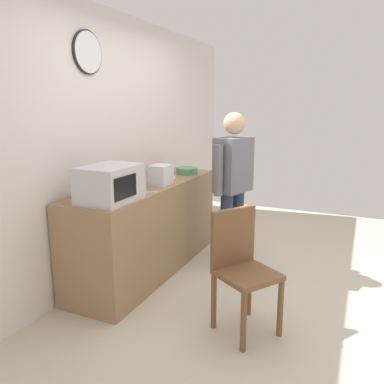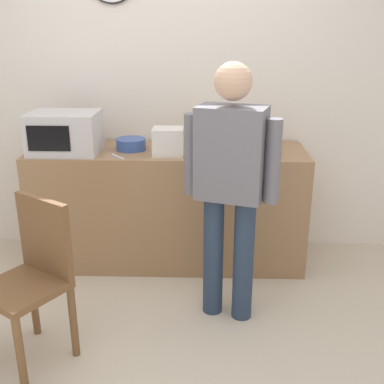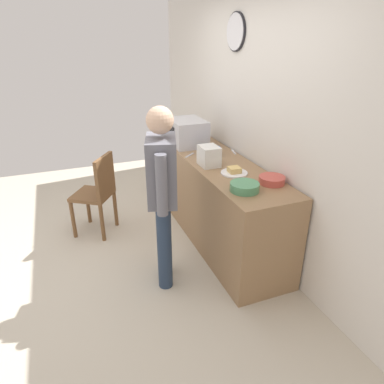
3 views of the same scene
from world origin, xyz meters
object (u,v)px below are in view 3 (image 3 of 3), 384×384
mixing_bowl (245,187)px  person_standing (162,187)px  toaster (209,156)px  wooden_chair (98,191)px  fork_utensil (190,155)px  sandwich_plate (234,172)px  salad_bowl (272,180)px  microwave (187,132)px  cereal_bowl (211,151)px  spoon_utensil (234,152)px

mixing_bowl → person_standing: 0.69m
toaster → wooden_chair: bearing=-122.8°
fork_utensil → person_standing: person_standing is taller
mixing_bowl → person_standing: person_standing is taller
toaster → person_standing: (0.42, -0.62, -0.07)m
fork_utensil → sandwich_plate: bearing=17.0°
mixing_bowl → wooden_chair: size_ratio=0.27×
salad_bowl → fork_utensil: (-0.99, -0.41, -0.03)m
microwave → wooden_chair: bearing=-85.4°
sandwich_plate → toaster: (-0.30, -0.13, 0.08)m
microwave → toaster: 0.77m
sandwich_plate → person_standing: (0.13, -0.75, 0.01)m
microwave → fork_utensil: microwave is taller
person_standing → fork_utensil: bearing=145.2°
toaster → person_standing: 0.75m
cereal_bowl → spoon_utensil: cereal_bowl is taller
salad_bowl → mixing_bowl: 0.31m
toaster → fork_utensil: (-0.36, -0.07, -0.10)m
cereal_bowl → mixing_bowl: cereal_bowl is taller
salad_bowl → fork_utensil: size_ratio=1.37×
fork_utensil → person_standing: (0.79, -0.55, 0.03)m
sandwich_plate → toaster: bearing=-155.9°
mixing_bowl → wooden_chair: bearing=-141.4°
person_standing → cereal_bowl: bearing=133.1°
microwave → salad_bowl: 1.42m
wooden_chair → toaster: bearing=57.2°
salad_bowl → fork_utensil: salad_bowl is taller
salad_bowl → mixing_bowl: (0.06, -0.31, 0.00)m
microwave → fork_utensil: bearing=-16.9°
toaster → person_standing: person_standing is taller
fork_utensil → cereal_bowl: bearing=73.2°
fork_utensil → toaster: bearing=10.8°
sandwich_plate → wooden_chair: sandwich_plate is taller
cereal_bowl → person_standing: person_standing is taller
person_standing → spoon_utensil: bearing=124.4°
sandwich_plate → salad_bowl: bearing=31.9°
salad_bowl → mixing_bowl: mixing_bowl is taller
fork_utensil → person_standing: bearing=-34.8°
salad_bowl → person_standing: 0.97m
toaster → wooden_chair: toaster is taller
sandwich_plate → wooden_chair: (-0.98, -1.19, -0.42)m
fork_utensil → wooden_chair: (-0.31, -0.99, -0.40)m
sandwich_plate → fork_utensil: (-0.66, -0.20, -0.02)m
microwave → cereal_bowl: size_ratio=2.23×
microwave → spoon_utensil: microwave is taller
sandwich_plate → microwave: bearing=-175.8°
microwave → spoon_utensil: bearing=38.8°
mixing_bowl → spoon_utensil: mixing_bowl is taller
toaster → wooden_chair: (-0.68, -1.05, -0.50)m
microwave → mixing_bowl: 1.45m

